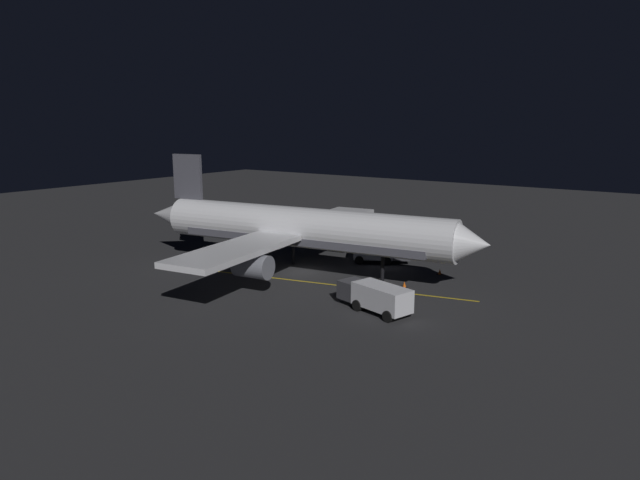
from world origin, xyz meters
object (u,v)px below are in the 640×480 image
at_px(catering_truck, 379,251).
at_px(ground_crew_worker, 348,290).
at_px(airliner, 298,229).
at_px(baggage_truck, 376,297).
at_px(traffic_cone_near_right, 440,272).
at_px(traffic_cone_near_left, 404,285).

xyz_separation_m(catering_truck, ground_crew_worker, (12.78, 4.23, -0.35)).
distance_m(airliner, ground_crew_worker, 10.78).
distance_m(baggage_truck, catering_truck, 16.00).
distance_m(airliner, traffic_cone_near_right, 14.47).
xyz_separation_m(baggage_truck, traffic_cone_near_left, (-7.29, -1.17, -0.94)).
relative_size(traffic_cone_near_left, traffic_cone_near_right, 1.00).
bearing_deg(traffic_cone_near_right, baggage_truck, 1.62).
relative_size(baggage_truck, ground_crew_worker, 3.96).
bearing_deg(traffic_cone_near_left, catering_truck, -136.63).
height_order(catering_truck, traffic_cone_near_left, catering_truck).
distance_m(airliner, catering_truck, 9.68).
distance_m(baggage_truck, ground_crew_worker, 3.62).
relative_size(airliner, catering_truck, 6.06).
xyz_separation_m(baggage_truck, catering_truck, (-14.09, -7.59, 0.05)).
xyz_separation_m(traffic_cone_near_left, traffic_cone_near_right, (-6.01, 0.79, 0.00)).
height_order(ground_crew_worker, traffic_cone_near_left, ground_crew_worker).
bearing_deg(baggage_truck, catering_truck, -151.68).
xyz_separation_m(airliner, traffic_cone_near_right, (-7.08, 11.94, -4.06)).
bearing_deg(airliner, catering_truck, 148.99).
height_order(baggage_truck, catering_truck, catering_truck).
xyz_separation_m(baggage_truck, traffic_cone_near_right, (-13.30, -0.38, -0.94)).
bearing_deg(traffic_cone_near_left, ground_crew_worker, -20.12).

